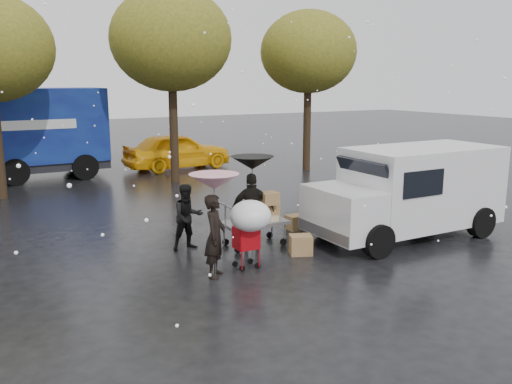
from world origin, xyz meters
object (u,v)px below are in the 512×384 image
vendor_cart (258,215)px  yellow_taxi (177,151)px  person_black (252,210)px  blue_truck (0,135)px  shopping_cart (250,220)px  white_van (410,190)px  person_pink (215,236)px

vendor_cart → yellow_taxi: yellow_taxi is taller
person_black → blue_truck: 12.69m
vendor_cart → shopping_cart: 1.76m
person_black → yellow_taxi: person_black is taller
shopping_cart → white_van: (4.63, 0.29, 0.10)m
person_pink → shopping_cart: 0.80m
yellow_taxi → person_pink: bearing=157.7°
vendor_cart → yellow_taxi: (2.36, 11.44, 0.06)m
person_pink → yellow_taxi: size_ratio=0.36×
vendor_cart → shopping_cart: bearing=-124.3°
person_black → white_van: 3.98m
person_pink → white_van: size_ratio=0.34×
person_black → vendor_cart: size_ratio=1.14×
vendor_cart → yellow_taxi: 11.68m
person_pink → blue_truck: (-2.83, 13.24, 0.93)m
person_black → blue_truck: blue_truck is taller
person_black → vendor_cart: (0.16, 0.03, -0.14)m
shopping_cart → yellow_taxi: 13.29m
shopping_cart → white_van: white_van is taller
person_black → vendor_cart: 0.21m
white_van → yellow_taxi: white_van is taller
vendor_cart → white_van: bearing=-17.3°
blue_truck → yellow_taxi: 7.00m
white_van → yellow_taxi: 12.65m
blue_truck → yellow_taxi: bearing=-3.3°
person_black → shopping_cart: (-0.81, -1.39, 0.20)m
white_van → blue_truck: size_ratio=0.59×
person_pink → yellow_taxi: bearing=21.5°
person_pink → person_black: 2.09m
person_black → white_van: bearing=-172.2°
vendor_cart → white_van: size_ratio=0.31×
white_van → yellow_taxi: bearing=95.9°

